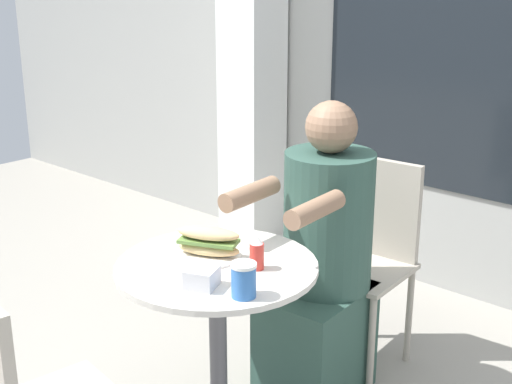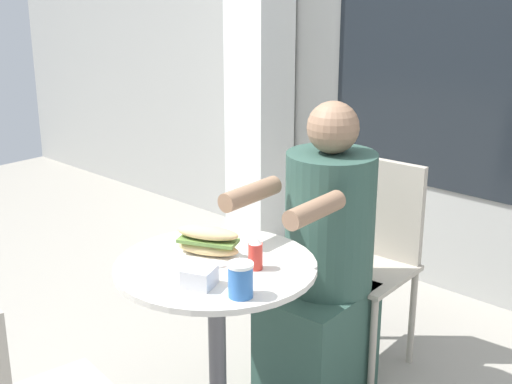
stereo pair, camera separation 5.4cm
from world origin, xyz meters
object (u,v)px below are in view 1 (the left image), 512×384
Objects in this scene: cafe_table at (218,317)px; seated_diner at (322,274)px; sandwich_on_plate at (209,244)px; drink_cup at (244,280)px; condiment_bottle at (257,253)px; diner_chair at (370,244)px.

seated_diner is at bearing 84.68° from cafe_table.
drink_cup is (0.29, -0.14, 0.01)m from sandwich_on_plate.
seated_diner is (0.05, 0.52, -0.00)m from cafe_table.
seated_diner is 0.56m from sandwich_on_plate.
sandwich_on_plate is (-0.11, -0.49, 0.24)m from seated_diner.
sandwich_on_plate is 0.19m from condiment_bottle.
seated_diner is 0.53m from condiment_bottle.
diner_chair is 0.88m from sandwich_on_plate.
drink_cup is at bearing -25.96° from sandwich_on_plate.
drink_cup is at bearing -59.32° from condiment_bottle.
diner_chair reaches higher than cafe_table.
drink_cup is (0.19, -0.98, 0.24)m from diner_chair.
condiment_bottle reaches higher than cafe_table.
cafe_table is 3.11× the size of sandwich_on_plate.
condiment_bottle reaches higher than sandwich_on_plate.
condiment_bottle is at bearing 25.36° from cafe_table.
cafe_table is 6.65× the size of drink_cup.
condiment_bottle is (0.08, -0.80, 0.24)m from diner_chair.
diner_chair reaches higher than drink_cup.
diner_chair reaches higher than condiment_bottle.
cafe_table is 0.60× the size of seated_diner.
sandwich_on_plate is (-0.06, 0.02, 0.24)m from cafe_table.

